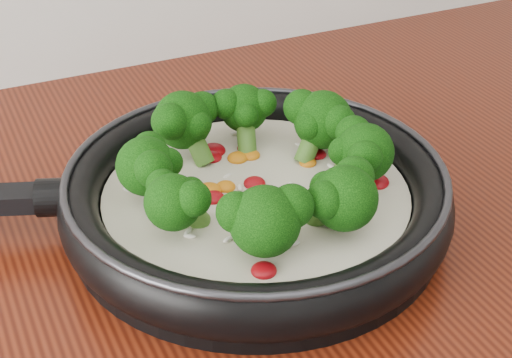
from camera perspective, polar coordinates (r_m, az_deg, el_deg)
name	(u,v)px	position (r m, az deg, el deg)	size (l,w,h in m)	color
skillet	(253,191)	(0.70, -0.19, -0.87)	(0.59, 0.46, 0.10)	black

